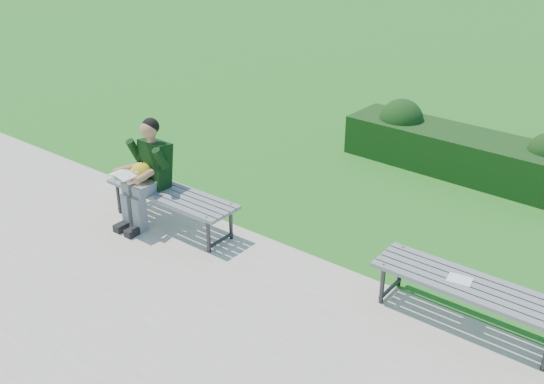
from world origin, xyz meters
TOP-DOWN VIEW (x-y plane):
  - ground at (0.00, 0.00)m, footprint 80.00×80.00m
  - walkway at (0.00, -1.75)m, footprint 30.00×3.50m
  - hedge at (0.64, 3.30)m, footprint 3.58×1.03m
  - bench_left at (-1.45, -0.47)m, footprint 1.80×0.50m
  - bench_right at (2.12, -0.13)m, footprint 1.80×0.50m
  - seated_boy at (-1.75, -0.56)m, footprint 0.56×0.76m
  - paper_sheet at (2.02, -0.13)m, footprint 0.24×0.19m

SIDE VIEW (x-z plane):
  - ground at x=0.00m, z-range 0.00..0.00m
  - walkway at x=0.00m, z-range 0.00..0.02m
  - hedge at x=0.64m, z-range -0.10..0.81m
  - bench_left at x=-1.45m, z-range 0.19..0.64m
  - bench_right at x=2.12m, z-range 0.19..0.64m
  - paper_sheet at x=2.02m, z-range 0.47..0.48m
  - seated_boy at x=-1.75m, z-range 0.06..1.37m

